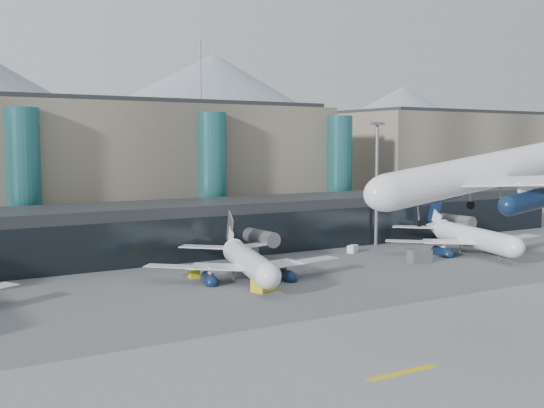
{
  "coord_description": "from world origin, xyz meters",
  "views": [
    {
      "loc": [
        -62.42,
        -60.94,
        21.16
      ],
      "look_at": [
        -5.34,
        32.0,
        11.49
      ],
      "focal_mm": 45.0,
      "sensor_mm": 36.0,
      "label": 1
    }
  ],
  "objects_px": {
    "veh_b": "(194,274)",
    "veh_c": "(420,256)",
    "veh_h": "(264,283)",
    "jet_parked_mid": "(244,252)",
    "veh_d": "(353,249)",
    "jet_parked_right": "(465,230)",
    "lightmast_mid": "(377,176)",
    "hero_jet": "(499,161)"
  },
  "relations": [
    {
      "from": "jet_parked_mid",
      "to": "veh_d",
      "type": "xyz_separation_m",
      "value": [
        30.13,
        10.6,
        -3.33
      ]
    },
    {
      "from": "veh_h",
      "to": "lightmast_mid",
      "type": "bearing_deg",
      "value": 5.29
    },
    {
      "from": "veh_d",
      "to": "jet_parked_mid",
      "type": "bearing_deg",
      "value": 170.18
    },
    {
      "from": "lightmast_mid",
      "to": "veh_b",
      "type": "bearing_deg",
      "value": -165.95
    },
    {
      "from": "jet_parked_mid",
      "to": "veh_c",
      "type": "relative_size",
      "value": 8.17
    },
    {
      "from": "veh_h",
      "to": "jet_parked_mid",
      "type": "bearing_deg",
      "value": 50.67
    },
    {
      "from": "jet_parked_mid",
      "to": "veh_d",
      "type": "distance_m",
      "value": 32.12
    },
    {
      "from": "veh_b",
      "to": "veh_h",
      "type": "relative_size",
      "value": 0.6
    },
    {
      "from": "veh_b",
      "to": "veh_c",
      "type": "bearing_deg",
      "value": -89.49
    },
    {
      "from": "veh_c",
      "to": "veh_h",
      "type": "bearing_deg",
      "value": -161.76
    },
    {
      "from": "jet_parked_mid",
      "to": "veh_b",
      "type": "xyz_separation_m",
      "value": [
        -7.02,
        3.86,
        -3.36
      ]
    },
    {
      "from": "hero_jet",
      "to": "jet_parked_right",
      "type": "distance_m",
      "value": 62.44
    },
    {
      "from": "veh_c",
      "to": "veh_d",
      "type": "relative_size",
      "value": 1.62
    },
    {
      "from": "jet_parked_right",
      "to": "veh_h",
      "type": "bearing_deg",
      "value": 117.91
    },
    {
      "from": "veh_h",
      "to": "veh_c",
      "type": "bearing_deg",
      "value": -17.09
    },
    {
      "from": "veh_d",
      "to": "veh_h",
      "type": "height_order",
      "value": "veh_h"
    },
    {
      "from": "veh_h",
      "to": "veh_d",
      "type": "bearing_deg",
      "value": 6.63
    },
    {
      "from": "jet_parked_mid",
      "to": "jet_parked_right",
      "type": "height_order",
      "value": "jet_parked_right"
    },
    {
      "from": "veh_b",
      "to": "veh_c",
      "type": "distance_m",
      "value": 41.15
    },
    {
      "from": "jet_parked_mid",
      "to": "veh_d",
      "type": "relative_size",
      "value": 13.26
    },
    {
      "from": "jet_parked_right",
      "to": "veh_h",
      "type": "xyz_separation_m",
      "value": [
        -52.06,
        -10.23,
        -3.21
      ]
    },
    {
      "from": "hero_jet",
      "to": "veh_c",
      "type": "height_order",
      "value": "hero_jet"
    },
    {
      "from": "hero_jet",
      "to": "veh_h",
      "type": "relative_size",
      "value": 8.46
    },
    {
      "from": "jet_parked_right",
      "to": "veh_h",
      "type": "distance_m",
      "value": 53.15
    },
    {
      "from": "veh_d",
      "to": "veh_h",
      "type": "distance_m",
      "value": 38.61
    },
    {
      "from": "jet_parked_right",
      "to": "veh_b",
      "type": "xyz_separation_m",
      "value": [
        -56.66,
        3.78,
        -3.62
      ]
    },
    {
      "from": "veh_b",
      "to": "jet_parked_right",
      "type": "bearing_deg",
      "value": -81.39
    },
    {
      "from": "lightmast_mid",
      "to": "jet_parked_right",
      "type": "relative_size",
      "value": 0.72
    },
    {
      "from": "veh_c",
      "to": "lightmast_mid",
      "type": "bearing_deg",
      "value": 80.25
    },
    {
      "from": "jet_parked_mid",
      "to": "veh_b",
      "type": "height_order",
      "value": "jet_parked_mid"
    },
    {
      "from": "hero_jet",
      "to": "jet_parked_mid",
      "type": "xyz_separation_m",
      "value": [
        -7.33,
        43.32,
        -15.24
      ]
    },
    {
      "from": "jet_parked_right",
      "to": "veh_c",
      "type": "xyz_separation_m",
      "value": [
        -16.4,
        -4.71,
        -3.17
      ]
    },
    {
      "from": "jet_parked_mid",
      "to": "jet_parked_right",
      "type": "distance_m",
      "value": 49.64
    },
    {
      "from": "hero_jet",
      "to": "veh_c",
      "type": "bearing_deg",
      "value": 61.08
    },
    {
      "from": "veh_c",
      "to": "veh_d",
      "type": "xyz_separation_m",
      "value": [
        -3.11,
        15.23,
        -0.41
      ]
    },
    {
      "from": "jet_parked_mid",
      "to": "veh_d",
      "type": "bearing_deg",
      "value": -53.96
    },
    {
      "from": "jet_parked_mid",
      "to": "hero_jet",
      "type": "bearing_deg",
      "value": -153.75
    },
    {
      "from": "veh_h",
      "to": "hero_jet",
      "type": "bearing_deg",
      "value": -99.5
    },
    {
      "from": "jet_parked_right",
      "to": "veh_b",
      "type": "height_order",
      "value": "jet_parked_right"
    },
    {
      "from": "lightmast_mid",
      "to": "jet_parked_mid",
      "type": "relative_size",
      "value": 0.77
    },
    {
      "from": "lightmast_mid",
      "to": "jet_parked_mid",
      "type": "xyz_separation_m",
      "value": [
        -40.32,
        -15.71,
        -10.38
      ]
    },
    {
      "from": "jet_parked_right",
      "to": "veh_c",
      "type": "bearing_deg",
      "value": 122.83
    }
  ]
}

